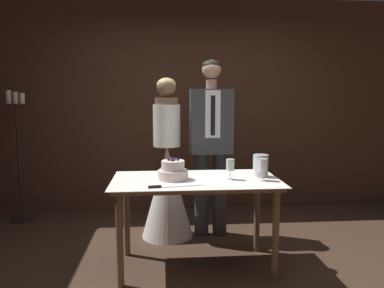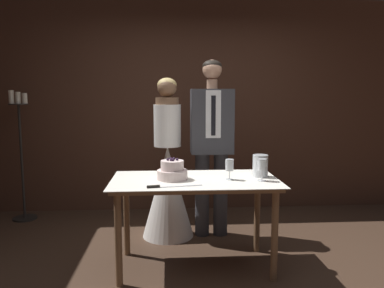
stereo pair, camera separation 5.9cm
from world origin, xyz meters
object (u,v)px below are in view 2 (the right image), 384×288
at_px(hurricane_candle, 260,166).
at_px(bride, 168,180).
at_px(cake_table, 195,190).
at_px(tiered_cake, 172,171).
at_px(wine_glass_middle, 229,166).
at_px(wine_glass_near, 262,166).
at_px(groom, 212,139).
at_px(cake_knife, 164,186).
at_px(candle_stand, 21,154).

distance_m(hurricane_candle, bride, 1.10).
bearing_deg(hurricane_candle, cake_table, -174.26).
xyz_separation_m(tiered_cake, wine_glass_middle, (0.48, -0.04, 0.05)).
distance_m(tiered_cake, hurricane_candle, 0.77).
bearing_deg(hurricane_candle, wine_glass_near, -99.36).
relative_size(hurricane_candle, groom, 0.10).
distance_m(wine_glass_near, hurricane_candle, 0.17).
height_order(cake_knife, candle_stand, candle_stand).
height_order(groom, candle_stand, groom).
bearing_deg(cake_knife, groom, 55.55).
bearing_deg(groom, hurricane_candle, -63.65).
bearing_deg(tiered_cake, wine_glass_near, -7.98).
bearing_deg(wine_glass_near, wine_glass_middle, 166.31).
bearing_deg(candle_stand, tiered_cake, -38.44).
relative_size(cake_table, hurricane_candle, 7.30).
relative_size(wine_glass_near, bride, 0.11).
relative_size(cake_table, wine_glass_middle, 8.07).
relative_size(wine_glass_near, wine_glass_middle, 1.06).
distance_m(wine_glass_near, bride, 1.20).
bearing_deg(cake_table, tiered_cake, 179.68).
relative_size(cake_table, cake_knife, 3.25).
bearing_deg(cake_knife, wine_glass_middle, 14.24).
bearing_deg(candle_stand, wine_glass_middle, -32.74).
xyz_separation_m(bride, candle_stand, (-1.74, 0.66, 0.19)).
xyz_separation_m(cake_table, candle_stand, (-1.97, 1.41, 0.11)).
height_order(cake_table, hurricane_candle, hurricane_candle).
xyz_separation_m(tiered_cake, candle_stand, (-1.78, 1.41, -0.06)).
relative_size(cake_table, wine_glass_near, 7.61).
bearing_deg(cake_table, wine_glass_near, -10.60).
xyz_separation_m(wine_glass_middle, groom, (-0.06, 0.79, 0.13)).
bearing_deg(cake_knife, bride, 79.43).
distance_m(wine_glass_middle, bride, 0.99).
xyz_separation_m(cake_knife, candle_stand, (-1.71, 1.69, 0.01)).
height_order(wine_glass_near, hurricane_candle, hurricane_candle).
bearing_deg(cake_knife, hurricane_candle, 12.71).
xyz_separation_m(tiered_cake, wine_glass_near, (0.74, -0.10, 0.06)).
relative_size(cake_knife, wine_glass_near, 2.34).
relative_size(wine_glass_middle, groom, 0.09).
bearing_deg(hurricane_candle, wine_glass_middle, -161.30).
xyz_separation_m(cake_table, hurricane_candle, (0.58, 0.06, 0.19)).
height_order(tiered_cake, bride, bride).
bearing_deg(candle_stand, cake_table, -35.65).
bearing_deg(hurricane_candle, bride, 139.16).
relative_size(wine_glass_middle, candle_stand, 0.11).
bearing_deg(wine_glass_middle, cake_knife, -156.75).
bearing_deg(cake_table, candle_stand, 144.35).
relative_size(wine_glass_middle, hurricane_candle, 0.91).
xyz_separation_m(wine_glass_middle, bride, (-0.52, 0.79, -0.29)).
distance_m(hurricane_candle, groom, 0.79).
bearing_deg(hurricane_candle, tiered_cake, -175.76).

